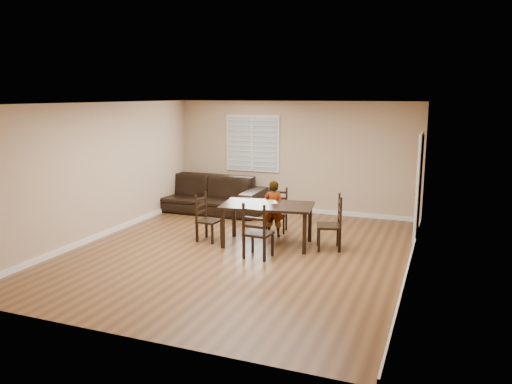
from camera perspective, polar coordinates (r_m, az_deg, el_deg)
ground at (r=9.25m, az=-1.95°, el=-6.85°), size 7.00×7.00×0.00m
room at (r=9.01m, az=-1.37°, el=4.44°), size 6.04×7.04×2.72m
dining_table at (r=9.50m, az=1.31°, el=-1.92°), size 1.82×1.19×0.80m
chair_near at (r=10.59m, az=2.49°, el=-2.19°), size 0.47×0.45×0.92m
chair_far at (r=8.72m, az=-0.07°, el=-4.82°), size 0.48×0.45×1.01m
chair_left at (r=9.92m, az=-5.95°, el=-3.10°), size 0.42×0.45×0.94m
chair_right at (r=9.41m, az=9.09°, el=-3.72°), size 0.55×0.57×1.03m
child at (r=10.12m, az=2.02°, el=-1.89°), size 0.44×0.30×1.15m
napkin at (r=9.66m, az=1.55°, el=-1.15°), size 0.38×0.38×0.00m
donut at (r=9.65m, az=1.67°, el=-1.02°), size 0.11×0.11×0.04m
sofa at (r=12.38m, az=-6.00°, el=-0.19°), size 3.01×1.19×0.88m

